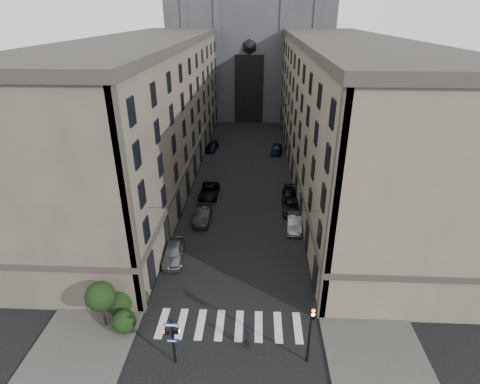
# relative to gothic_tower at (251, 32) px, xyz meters

# --- Properties ---
(ground) EXTENTS (260.00, 260.00, 0.00)m
(ground) POSITION_rel_gothic_tower_xyz_m (0.00, -74.96, -17.80)
(ground) COLOR black
(ground) RESTS_ON ground
(sidewalk_left) EXTENTS (7.00, 80.00, 0.15)m
(sidewalk_left) POSITION_rel_gothic_tower_xyz_m (-10.50, -38.96, -17.72)
(sidewalk_left) COLOR #383533
(sidewalk_left) RESTS_ON ground
(sidewalk_right) EXTENTS (7.00, 80.00, 0.15)m
(sidewalk_right) POSITION_rel_gothic_tower_xyz_m (10.50, -38.96, -17.72)
(sidewalk_right) COLOR #383533
(sidewalk_right) RESTS_ON ground
(zebra_crossing) EXTENTS (11.00, 3.20, 0.01)m
(zebra_crossing) POSITION_rel_gothic_tower_xyz_m (0.00, -69.96, -17.79)
(zebra_crossing) COLOR beige
(zebra_crossing) RESTS_ON ground
(building_left) EXTENTS (13.60, 60.60, 18.85)m
(building_left) POSITION_rel_gothic_tower_xyz_m (-13.44, -38.96, -8.45)
(building_left) COLOR #4D483B
(building_left) RESTS_ON ground
(building_right) EXTENTS (13.60, 60.60, 18.85)m
(building_right) POSITION_rel_gothic_tower_xyz_m (13.44, -38.96, -8.45)
(building_right) COLOR brown
(building_right) RESTS_ON ground
(gothic_tower) EXTENTS (35.00, 23.00, 58.00)m
(gothic_tower) POSITION_rel_gothic_tower_xyz_m (0.00, 0.00, 0.00)
(gothic_tower) COLOR #2D2D33
(gothic_tower) RESTS_ON ground
(pedestrian_signal_left) EXTENTS (1.02, 0.38, 4.00)m
(pedestrian_signal_left) POSITION_rel_gothic_tower_xyz_m (-3.51, -73.46, -15.48)
(pedestrian_signal_left) COLOR black
(pedestrian_signal_left) RESTS_ON ground
(traffic_light_right) EXTENTS (0.34, 0.50, 5.20)m
(traffic_light_right) POSITION_rel_gothic_tower_xyz_m (5.60, -73.04, -14.51)
(traffic_light_right) COLOR black
(traffic_light_right) RESTS_ON ground
(shrub_cluster) EXTENTS (3.90, 4.40, 3.90)m
(shrub_cluster) POSITION_rel_gothic_tower_xyz_m (-8.72, -69.95, -16.00)
(shrub_cluster) COLOR black
(shrub_cluster) RESTS_ON sidewalk_left
(tram_wires) EXTENTS (14.00, 60.00, 0.43)m
(tram_wires) POSITION_rel_gothic_tower_xyz_m (0.00, -39.33, -10.55)
(tram_wires) COLOR black
(tram_wires) RESTS_ON ground
(car_left_near) EXTENTS (2.38, 4.95, 1.63)m
(car_left_near) POSITION_rel_gothic_tower_xyz_m (-6.07, -61.65, -16.98)
(car_left_near) COLOR slate
(car_left_near) RESTS_ON ground
(car_left_midnear) EXTENTS (1.74, 4.95, 1.63)m
(car_left_midnear) POSITION_rel_gothic_tower_xyz_m (-4.20, -54.02, -16.98)
(car_left_midnear) COLOR black
(car_left_midnear) RESTS_ON ground
(car_left_midfar) EXTENTS (2.47, 5.19, 1.43)m
(car_left_midfar) POSITION_rel_gothic_tower_xyz_m (-4.25, -47.65, -17.08)
(car_left_midfar) COLOR black
(car_left_midfar) RESTS_ON ground
(car_left_far) EXTENTS (2.28, 4.60, 1.28)m
(car_left_far) POSITION_rel_gothic_tower_xyz_m (-5.97, -29.56, -17.16)
(car_left_far) COLOR black
(car_left_far) RESTS_ON ground
(car_right_near) EXTENTS (1.91, 4.58, 1.47)m
(car_right_near) POSITION_rel_gothic_tower_xyz_m (6.20, -55.32, -17.06)
(car_right_near) COLOR slate
(car_right_near) RESTS_ON ground
(car_right_midnear) EXTENTS (2.32, 4.92, 1.36)m
(car_right_midnear) POSITION_rel_gothic_tower_xyz_m (6.20, -51.46, -17.12)
(car_right_midnear) COLOR black
(car_right_midnear) RESTS_ON ground
(car_right_midfar) EXTENTS (2.02, 4.66, 1.34)m
(car_right_midfar) POSITION_rel_gothic_tower_xyz_m (6.20, -48.31, -17.13)
(car_right_midfar) COLOR black
(car_right_midfar) RESTS_ON ground
(car_right_far) EXTENTS (2.29, 4.60, 1.51)m
(car_right_far) POSITION_rel_gothic_tower_xyz_m (5.25, -30.54, -17.05)
(car_right_far) COLOR black
(car_right_far) RESTS_ON ground
(pedestrian) EXTENTS (0.59, 0.71, 1.67)m
(pedestrian) POSITION_rel_gothic_tower_xyz_m (1.44, -71.96, -16.96)
(pedestrian) COLOR black
(pedestrian) RESTS_ON ground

